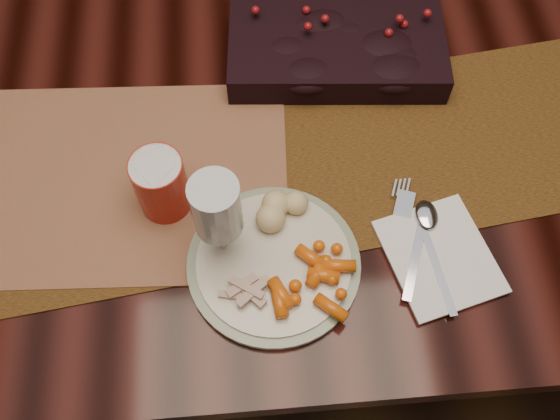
{
  "coord_description": "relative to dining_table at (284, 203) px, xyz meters",
  "views": [
    {
      "loc": [
        -0.06,
        -0.65,
        1.56
      ],
      "look_at": [
        -0.03,
        -0.24,
        0.8
      ],
      "focal_mm": 40.0,
      "sensor_mm": 36.0,
      "label": 1
    }
  ],
  "objects": [
    {
      "name": "red_cup",
      "position": [
        -0.19,
        -0.19,
        0.43
      ],
      "size": [
        0.09,
        0.09,
        0.1
      ],
      "primitive_type": "cylinder",
      "rotation": [
        0.0,
        0.0,
        0.27
      ],
      "color": "#A71D11",
      "rests_on": "placemat_main"
    },
    {
      "name": "baby_carrots",
      "position": [
        -0.0,
        -0.35,
        0.4
      ],
      "size": [
        0.14,
        0.12,
        0.02
      ],
      "primitive_type": null,
      "rotation": [
        0.0,
        0.0,
        0.3
      ],
      "color": "#D0550C",
      "rests_on": "dinner_plate"
    },
    {
      "name": "placemat_main",
      "position": [
        -0.25,
        -0.15,
        0.38
      ],
      "size": [
        0.5,
        0.38,
        0.0
      ],
      "primitive_type": "cube",
      "rotation": [
        0.0,
        0.0,
        -0.05
      ],
      "color": "#9A6639",
      "rests_on": "dining_table"
    },
    {
      "name": "dinner_plate",
      "position": [
        -0.04,
        -0.31,
        0.39
      ],
      "size": [
        0.3,
        0.3,
        0.01
      ],
      "primitive_type": "cylinder",
      "rotation": [
        0.0,
        0.0,
        -0.28
      ],
      "color": "beige",
      "rests_on": "placemat_main"
    },
    {
      "name": "spoon",
      "position": [
        0.18,
        -0.31,
        0.39
      ],
      "size": [
        0.05,
        0.17,
        0.0
      ],
      "primitive_type": null,
      "rotation": [
        0.0,
        0.0,
        0.12
      ],
      "color": "silver",
      "rests_on": "napkin"
    },
    {
      "name": "centerpiece",
      "position": [
        0.09,
        0.06,
        0.41
      ],
      "size": [
        0.37,
        0.21,
        0.07
      ],
      "primitive_type": null,
      "rotation": [
        0.0,
        0.0,
        -0.08
      ],
      "color": "black",
      "rests_on": "table_runner"
    },
    {
      "name": "turkey_shreds",
      "position": [
        -0.09,
        -0.35,
        0.4
      ],
      "size": [
        0.07,
        0.06,
        0.01
      ],
      "primitive_type": null,
      "rotation": [
        0.0,
        0.0,
        -0.18
      ],
      "color": "beige",
      "rests_on": "dinner_plate"
    },
    {
      "name": "napkin",
      "position": [
        0.19,
        -0.31,
        0.38
      ],
      "size": [
        0.18,
        0.19,
        0.01
      ],
      "primitive_type": "cube",
      "rotation": [
        0.0,
        0.0,
        0.26
      ],
      "color": "white",
      "rests_on": "placemat_main"
    },
    {
      "name": "table_runner",
      "position": [
        0.05,
        -0.14,
        0.38
      ],
      "size": [
        1.57,
        0.5,
        0.0
      ],
      "primitive_type": "cube",
      "rotation": [
        0.0,
        0.0,
        0.12
      ],
      "color": "#452812",
      "rests_on": "dining_table"
    },
    {
      "name": "dining_table",
      "position": [
        0.0,
        0.0,
        0.0
      ],
      "size": [
        1.8,
        1.0,
        0.75
      ],
      "primitive_type": "cube",
      "color": "black",
      "rests_on": "floor"
    },
    {
      "name": "fork",
      "position": [
        0.16,
        -0.29,
        0.39
      ],
      "size": [
        0.08,
        0.17,
        0.0
      ],
      "primitive_type": null,
      "rotation": [
        0.0,
        0.0,
        -0.36
      ],
      "color": "silver",
      "rests_on": "napkin"
    },
    {
      "name": "floor",
      "position": [
        0.0,
        0.0,
        -0.38
      ],
      "size": [
        5.0,
        5.0,
        0.0
      ],
      "primitive_type": "plane",
      "color": "black",
      "rests_on": "ground"
    },
    {
      "name": "wine_glass",
      "position": [
        -0.11,
        -0.28,
        0.46
      ],
      "size": [
        0.08,
        0.08,
        0.18
      ],
      "primitive_type": null,
      "rotation": [
        0.0,
        0.0,
        0.38
      ],
      "color": "silver",
      "rests_on": "dining_table"
    },
    {
      "name": "mashed_potatoes",
      "position": [
        -0.03,
        -0.24,
        0.42
      ],
      "size": [
        0.09,
        0.08,
        0.05
      ],
      "primitive_type": null,
      "rotation": [
        0.0,
        0.0,
        -0.05
      ],
      "color": "#E6CD79",
      "rests_on": "dinner_plate"
    }
  ]
}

